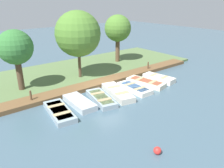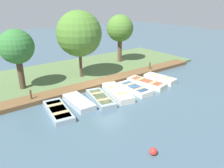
{
  "view_description": "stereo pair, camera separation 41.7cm",
  "coord_description": "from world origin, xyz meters",
  "views": [
    {
      "loc": [
        12.17,
        -9.22,
        6.38
      ],
      "look_at": [
        0.65,
        -0.07,
        0.65
      ],
      "focal_mm": 35.0,
      "sensor_mm": 36.0,
      "label": 1
    },
    {
      "loc": [
        12.42,
        -8.89,
        6.38
      ],
      "look_at": [
        0.65,
        -0.07,
        0.65
      ],
      "focal_mm": 35.0,
      "sensor_mm": 36.0,
      "label": 2
    }
  ],
  "objects": [
    {
      "name": "park_tree_left",
      "position": [
        -3.26,
        -0.43,
        3.8
      ],
      "size": [
        3.64,
        3.64,
        5.63
      ],
      "color": "#4C3828",
      "rests_on": "ground_plane"
    },
    {
      "name": "rowboat_6",
      "position": [
        1.16,
        4.52,
        0.22
      ],
      "size": [
        2.76,
        1.36,
        0.44
      ],
      "rotation": [
        0.0,
        0.0,
        0.15
      ],
      "color": "silver",
      "rests_on": "ground_plane"
    },
    {
      "name": "mooring_post_near",
      "position": [
        -1.12,
        -5.36,
        0.48
      ],
      "size": [
        0.13,
        0.13,
        0.95
      ],
      "color": "brown",
      "rests_on": "ground_plane"
    },
    {
      "name": "shore_bank",
      "position": [
        -5.0,
        0.0,
        0.1
      ],
      "size": [
        8.0,
        24.0,
        0.21
      ],
      "color": "#567042",
      "rests_on": "ground_plane"
    },
    {
      "name": "park_tree_center",
      "position": [
        -5.13,
        5.25,
        3.59
      ],
      "size": [
        2.68,
        2.68,
        4.99
      ],
      "color": "brown",
      "rests_on": "ground_plane"
    },
    {
      "name": "dock_walkway",
      "position": [
        -1.2,
        0.0,
        0.15
      ],
      "size": [
        1.3,
        21.14,
        0.29
      ],
      "color": "brown",
      "rests_on": "ground_plane"
    },
    {
      "name": "buoy",
      "position": [
        7.25,
        -2.77,
        0.17
      ],
      "size": [
        0.35,
        0.35,
        0.35
      ],
      "color": "red",
      "rests_on": "ground_plane"
    },
    {
      "name": "rowboat_2",
      "position": [
        1.32,
        -1.55,
        0.17
      ],
      "size": [
        3.17,
        1.66,
        0.35
      ],
      "rotation": [
        0.0,
        0.0,
        -0.21
      ],
      "color": "#8C9EA8",
      "rests_on": "ground_plane"
    },
    {
      "name": "rowboat_4",
      "position": [
        1.4,
        1.46,
        0.18
      ],
      "size": [
        2.85,
        1.18,
        0.36
      ],
      "rotation": [
        0.0,
        0.0,
        -0.02
      ],
      "color": "silver",
      "rests_on": "ground_plane"
    },
    {
      "name": "ground_plane",
      "position": [
        0.0,
        0.0,
        0.0
      ],
      "size": [
        80.0,
        80.0,
        0.0
      ],
      "primitive_type": "plane",
      "color": "#425B6B"
    },
    {
      "name": "rowboat_0",
      "position": [
        1.27,
        -4.55,
        0.17
      ],
      "size": [
        3.14,
        1.52,
        0.34
      ],
      "rotation": [
        0.0,
        0.0,
        -0.13
      ],
      "color": "#8C9EA8",
      "rests_on": "ground_plane"
    },
    {
      "name": "park_tree_far_left",
      "position": [
        -3.55,
        -5.2,
        3.25
      ],
      "size": [
        2.41,
        2.41,
        4.52
      ],
      "color": "#4C3828",
      "rests_on": "ground_plane"
    },
    {
      "name": "mooring_post_far",
      "position": [
        -1.12,
        5.64,
        0.48
      ],
      "size": [
        0.13,
        0.13,
        0.95
      ],
      "color": "brown",
      "rests_on": "ground_plane"
    },
    {
      "name": "rowboat_5",
      "position": [
        1.11,
        3.0,
        0.19
      ],
      "size": [
        3.28,
        1.73,
        0.38
      ],
      "rotation": [
        0.0,
        0.0,
        0.21
      ],
      "color": "beige",
      "rests_on": "ground_plane"
    },
    {
      "name": "rowboat_1",
      "position": [
        0.97,
        -3.01,
        0.19
      ],
      "size": [
        2.75,
        1.17,
        0.39
      ],
      "rotation": [
        0.0,
        0.0,
        -0.03
      ],
      "color": "#B2BCC1",
      "rests_on": "ground_plane"
    },
    {
      "name": "rowboat_3",
      "position": [
        1.28,
        -0.08,
        0.21
      ],
      "size": [
        3.47,
        1.78,
        0.43
      ],
      "rotation": [
        0.0,
        0.0,
        -0.23
      ],
      "color": "beige",
      "rests_on": "ground_plane"
    }
  ]
}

